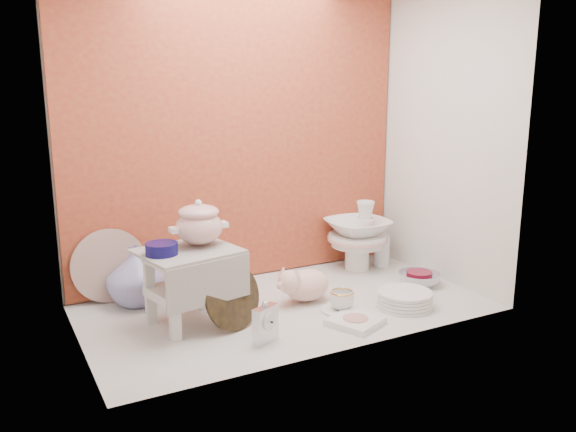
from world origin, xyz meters
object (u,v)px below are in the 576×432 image
(floral_platter, at_px, (109,266))
(porcelain_tower, at_px, (358,236))
(step_stool, at_px, (189,287))
(dinner_plate_stack, at_px, (405,299))
(soup_tureen, at_px, (199,222))
(mantel_clock, at_px, (265,322))
(blue_white_vase, at_px, (136,275))
(plush_pig, at_px, (307,285))
(crystal_bowl, at_px, (419,279))
(gold_rim_teacup, at_px, (342,300))

(floral_platter, relative_size, porcelain_tower, 0.92)
(step_stool, height_order, dinner_plate_stack, step_stool)
(soup_tureen, height_order, mantel_clock, soup_tureen)
(step_stool, xyz_separation_m, blue_white_vase, (-0.14, 0.33, -0.02))
(blue_white_vase, relative_size, dinner_plate_stack, 1.05)
(floral_platter, bearing_deg, blue_white_vase, -42.47)
(plush_pig, relative_size, dinner_plate_stack, 1.06)
(blue_white_vase, bearing_deg, mantel_clock, -62.14)
(soup_tureen, distance_m, mantel_clock, 0.51)
(floral_platter, height_order, crystal_bowl, floral_platter)
(dinner_plate_stack, distance_m, porcelain_tower, 0.60)
(gold_rim_teacup, bearing_deg, plush_pig, 112.26)
(gold_rim_teacup, relative_size, crystal_bowl, 0.52)
(blue_white_vase, height_order, crystal_bowl, blue_white_vase)
(soup_tureen, height_order, plush_pig, soup_tureen)
(soup_tureen, relative_size, blue_white_vase, 0.87)
(soup_tureen, relative_size, plush_pig, 0.86)
(plush_pig, bearing_deg, crystal_bowl, 6.60)
(soup_tureen, distance_m, floral_platter, 0.55)
(mantel_clock, distance_m, gold_rim_teacup, 0.46)
(plush_pig, bearing_deg, soup_tureen, -172.74)
(plush_pig, bearing_deg, step_stool, -168.03)
(step_stool, xyz_separation_m, soup_tureen, (0.07, 0.04, 0.26))
(mantel_clock, xyz_separation_m, plush_pig, (0.37, 0.31, -0.00))
(mantel_clock, xyz_separation_m, porcelain_tower, (0.85, 0.61, 0.10))
(mantel_clock, height_order, dinner_plate_stack, mantel_clock)
(blue_white_vase, xyz_separation_m, plush_pig, (0.71, -0.34, -0.06))
(gold_rim_teacup, bearing_deg, dinner_plate_stack, -16.51)
(soup_tureen, height_order, blue_white_vase, soup_tureen)
(gold_rim_teacup, bearing_deg, porcelain_tower, 49.54)
(gold_rim_teacup, height_order, crystal_bowl, gold_rim_teacup)
(soup_tureen, distance_m, dinner_plate_stack, 1.00)
(crystal_bowl, bearing_deg, blue_white_vase, 162.72)
(blue_white_vase, bearing_deg, dinner_plate_stack, -29.64)
(step_stool, distance_m, plush_pig, 0.57)
(plush_pig, bearing_deg, porcelain_tower, 44.70)
(plush_pig, xyz_separation_m, gold_rim_teacup, (0.07, -0.18, -0.03))
(soup_tureen, distance_m, porcelain_tower, 1.04)
(plush_pig, height_order, dinner_plate_stack, plush_pig)
(step_stool, bearing_deg, mantel_clock, -69.37)
(mantel_clock, height_order, crystal_bowl, mantel_clock)
(crystal_bowl, bearing_deg, dinner_plate_stack, -141.74)
(floral_platter, height_order, mantel_clock, floral_platter)
(step_stool, distance_m, mantel_clock, 0.39)
(mantel_clock, relative_size, plush_pig, 0.61)
(plush_pig, height_order, porcelain_tower, porcelain_tower)
(floral_platter, distance_m, mantel_clock, 0.87)
(floral_platter, relative_size, plush_pig, 1.25)
(plush_pig, bearing_deg, blue_white_vase, 167.31)
(step_stool, relative_size, mantel_clock, 2.26)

